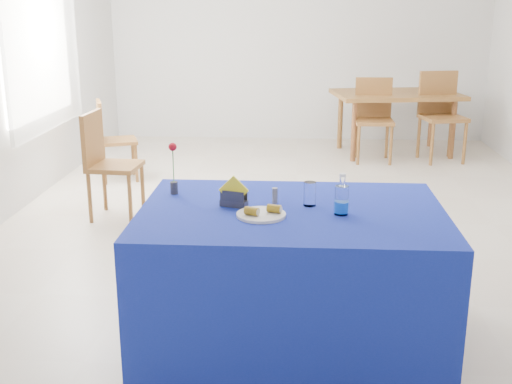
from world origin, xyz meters
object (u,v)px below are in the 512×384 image
(water_bottle, at_px, (342,201))
(chair_win_a, at_px, (105,158))
(plate, at_px, (261,215))
(oak_table, at_px, (396,99))
(chair_bg_left, at_px, (374,113))
(blue_table, at_px, (291,276))
(chair_bg_right, at_px, (440,109))
(chair_win_b, at_px, (110,135))

(water_bottle, distance_m, chair_win_a, 2.82)
(plate, xyz_separation_m, water_bottle, (0.41, 0.06, 0.06))
(oak_table, distance_m, chair_bg_left, 0.48)
(water_bottle, bearing_deg, chair_win_a, 131.52)
(blue_table, relative_size, chair_bg_right, 1.55)
(chair_bg_right, bearing_deg, water_bottle, -119.82)
(plate, distance_m, chair_bg_right, 4.90)
(water_bottle, distance_m, chair_win_b, 3.95)
(water_bottle, bearing_deg, chair_bg_right, 71.97)
(oak_table, xyz_separation_m, chair_bg_right, (0.48, -0.28, -0.08))
(oak_table, relative_size, chair_bg_right, 1.55)
(blue_table, distance_m, chair_bg_right, 4.72)
(chair_win_b, bearing_deg, chair_bg_left, -89.03)
(blue_table, distance_m, chair_bg_left, 4.43)
(chair_bg_left, bearing_deg, water_bottle, -98.38)
(oak_table, xyz_separation_m, chair_win_b, (-3.14, -1.45, -0.19))
(plate, bearing_deg, water_bottle, 8.05)
(chair_bg_left, bearing_deg, chair_bg_right, 5.63)
(water_bottle, height_order, oak_table, water_bottle)
(chair_bg_left, distance_m, chair_bg_right, 0.79)
(water_bottle, height_order, chair_win_a, water_bottle)
(chair_win_b, bearing_deg, water_bottle, -166.99)
(water_bottle, distance_m, oak_table, 4.85)
(plate, distance_m, chair_win_b, 3.79)
(blue_table, xyz_separation_m, chair_win_b, (-1.91, 3.23, 0.11))
(blue_table, height_order, oak_table, blue_table)
(plate, bearing_deg, chair_win_a, 123.94)
(chair_win_a, bearing_deg, oak_table, -43.09)
(chair_bg_left, relative_size, chair_win_b, 1.14)
(water_bottle, xyz_separation_m, chair_win_b, (-2.16, 3.29, -0.35))
(water_bottle, distance_m, chair_bg_right, 4.70)
(oak_table, xyz_separation_m, chair_bg_left, (-0.31, -0.35, -0.12))
(water_bottle, bearing_deg, chair_bg_left, 81.32)
(blue_table, xyz_separation_m, chair_bg_left, (0.92, 4.33, 0.18))
(oak_table, distance_m, chair_bg_right, 0.56)
(plate, distance_m, chair_win_a, 2.61)
(plate, height_order, blue_table, plate)
(oak_table, xyz_separation_m, chair_win_a, (-2.84, -2.64, -0.15))
(plate, distance_m, chair_bg_left, 4.59)
(oak_table, relative_size, chair_win_b, 1.91)
(blue_table, relative_size, chair_win_a, 1.74)
(plate, bearing_deg, chair_bg_right, 67.63)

